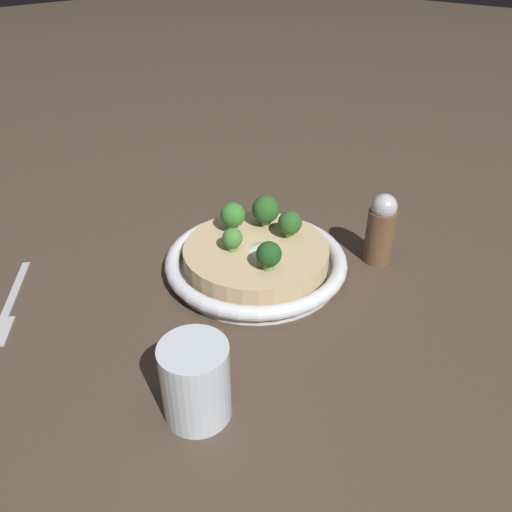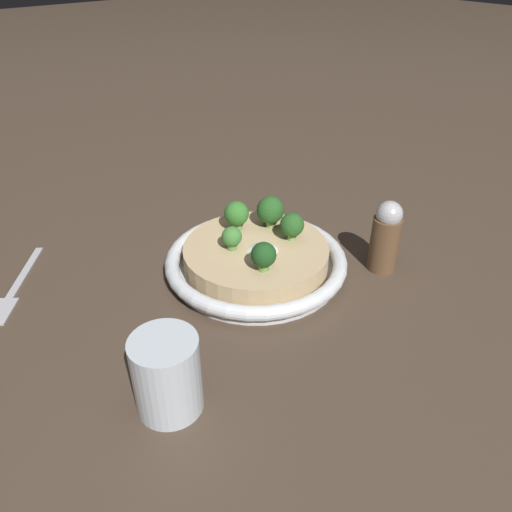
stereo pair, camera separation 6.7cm
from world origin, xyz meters
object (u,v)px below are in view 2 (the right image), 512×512
(drinking_glass, at_px, (167,375))
(pepper_shaker, at_px, (386,236))
(broccoli_back, at_px, (237,214))
(risotto_bowl, at_px, (256,260))
(broccoli_front_left, at_px, (264,256))
(broccoli_back_left, at_px, (232,237))
(fork_utensil, at_px, (13,291))
(broccoli_right, at_px, (270,210))
(broccoli_front_right, at_px, (292,225))

(drinking_glass, xyz_separation_m, pepper_shaker, (0.35, 0.02, 0.01))
(drinking_glass, bearing_deg, broccoli_back, 38.54)
(risotto_bowl, xyz_separation_m, broccoli_front_left, (-0.03, -0.05, 0.04))
(broccoli_back_left, bearing_deg, risotto_bowl, -28.25)
(broccoli_back_left, relative_size, drinking_glass, 0.38)
(drinking_glass, relative_size, fork_utensil, 0.57)
(pepper_shaker, bearing_deg, drinking_glass, -176.71)
(broccoli_back_left, height_order, fork_utensil, broccoli_back_left)
(risotto_bowl, height_order, fork_utensil, risotto_bowl)
(pepper_shaker, bearing_deg, broccoli_front_left, 161.68)
(risotto_bowl, relative_size, broccoli_back_left, 7.63)
(risotto_bowl, relative_size, fork_utensil, 1.68)
(risotto_bowl, xyz_separation_m, pepper_shaker, (0.14, -0.10, 0.03))
(broccoli_right, xyz_separation_m, broccoli_back, (-0.04, 0.02, -0.00))
(broccoli_front_right, distance_m, broccoli_back, 0.08)
(pepper_shaker, bearing_deg, broccoli_right, 124.81)
(broccoli_right, height_order, broccoli_back_left, broccoli_right)
(broccoli_front_left, height_order, fork_utensil, broccoli_front_left)
(risotto_bowl, xyz_separation_m, broccoli_front_right, (0.05, -0.02, 0.04))
(fork_utensil, height_order, pepper_shaker, pepper_shaker)
(broccoli_right, height_order, broccoli_back, broccoli_right)
(broccoli_back_left, height_order, broccoli_front_left, broccoli_front_left)
(broccoli_back, height_order, fork_utensil, broccoli_back)
(risotto_bowl, bearing_deg, broccoli_front_left, -119.94)
(risotto_bowl, relative_size, broccoli_right, 5.32)
(broccoli_front_right, bearing_deg, pepper_shaker, -43.39)
(broccoli_front_left, bearing_deg, broccoli_front_right, 22.14)
(broccoli_back_left, bearing_deg, broccoli_right, 8.91)
(broccoli_front_right, relative_size, pepper_shaker, 0.38)
(drinking_glass, distance_m, fork_utensil, 0.30)
(broccoli_right, distance_m, broccoli_front_right, 0.04)
(broccoli_front_left, height_order, drinking_glass, drinking_glass)
(fork_utensil, relative_size, pepper_shaker, 1.43)
(broccoli_right, bearing_deg, broccoli_front_right, -90.36)
(fork_utensil, bearing_deg, pepper_shaker, 94.57)
(risotto_bowl, xyz_separation_m, drinking_glass, (-0.21, -0.12, 0.02))
(risotto_bowl, height_order, broccoli_right, broccoli_right)
(broccoli_back_left, distance_m, fork_utensil, 0.29)
(broccoli_front_left, relative_size, drinking_glass, 0.45)
(risotto_bowl, distance_m, broccoli_right, 0.07)
(broccoli_back_left, xyz_separation_m, fork_utensil, (-0.24, 0.15, -0.06))
(broccoli_back_left, distance_m, drinking_glass, 0.23)
(broccoli_front_left, relative_size, fork_utensil, 0.26)
(broccoli_right, distance_m, broccoli_back_left, 0.08)
(broccoli_front_right, relative_size, fork_utensil, 0.27)
(broccoli_right, height_order, pepper_shaker, pepper_shaker)
(broccoli_right, xyz_separation_m, pepper_shaker, (0.09, -0.13, -0.02))
(broccoli_back, xyz_separation_m, fork_utensil, (-0.28, 0.11, -0.06))
(broccoli_back_left, height_order, broccoli_back, broccoli_back)
(drinking_glass, distance_m, pepper_shaker, 0.35)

